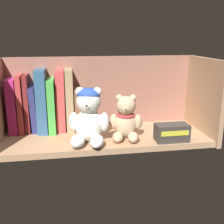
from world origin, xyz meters
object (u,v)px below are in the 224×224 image
object	(u,v)px
book_0	(13,106)
book_6	(60,100)
teddy_bear_larger	(89,117)
book_3	(34,109)
book_5	(52,104)
book_1	(21,103)
book_7	(69,100)
book_2	(27,103)
book_4	(42,100)
book_8	(78,108)
teddy_bear_smaller	(126,120)
small_product_box	(172,133)

from	to	relation	value
book_0	book_6	xyz separation A→B (cm)	(16.72, 0.00, 1.29)
book_6	teddy_bear_larger	size ratio (longest dim) A/B	1.21
book_3	book_6	xyz separation A→B (cm)	(9.65, 0.00, 2.79)
book_5	book_1	bearing A→B (deg)	180.00
book_3	book_1	bearing A→B (deg)	180.00
book_3	book_7	world-z (taller)	book_7
book_2	teddy_bear_larger	xyz separation A→B (cm)	(20.95, -15.05, -1.71)
book_4	book_8	xyz separation A→B (cm)	(12.74, 0.00, -3.64)
book_7	teddy_bear_smaller	xyz separation A→B (cm)	(18.59, -13.16, -4.77)
book_0	book_7	distance (cm)	20.02
teddy_bear_smaller	small_product_box	distance (cm)	15.88
book_3	book_4	bearing A→B (deg)	0.00
book_6	book_7	size ratio (longest dim) A/B	0.98
book_2	book_3	bearing A→B (deg)	0.00
book_3	teddy_bear_smaller	xyz separation A→B (cm)	(31.49, -13.16, -1.80)
book_4	book_5	size ratio (longest dim) A/B	1.18
book_5	book_2	bearing A→B (deg)	180.00
book_0	book_2	distance (cm)	4.95
book_2	small_product_box	bearing A→B (deg)	-20.67
book_4	small_product_box	xyz separation A→B (cm)	(43.00, -18.21, -8.47)
book_8	small_product_box	xyz separation A→B (cm)	(30.25, -18.21, -4.83)
small_product_box	book_7	bearing A→B (deg)	151.27
teddy_bear_smaller	small_product_box	world-z (taller)	teddy_bear_smaller
book_3	book_6	bearing A→B (deg)	0.00
book_5	small_product_box	xyz separation A→B (cm)	(39.63, -18.21, -6.75)
book_1	book_0	bearing A→B (deg)	180.00
book_0	book_2	world-z (taller)	book_2
book_3	book_4	world-z (taller)	book_4
teddy_bear_larger	small_product_box	xyz separation A→B (cm)	(27.32, -3.16, -5.81)
book_2	book_6	bearing A→B (deg)	0.00
teddy_bear_smaller	small_product_box	size ratio (longest dim) A/B	1.38
book_3	teddy_bear_larger	distance (cm)	24.08
teddy_bear_smaller	book_0	bearing A→B (deg)	161.16
book_1	book_6	size ratio (longest dim) A/B	0.94
book_5	book_7	xyz separation A→B (cm)	(6.42, 0.00, 1.61)
teddy_bear_larger	teddy_bear_smaller	distance (cm)	13.03
book_3	book_8	size ratio (longest dim) A/B	1.07
book_1	book_7	bearing A→B (deg)	0.00
book_8	small_product_box	distance (cm)	35.64
book_4	book_6	bearing A→B (deg)	0.00
book_2	book_3	distance (cm)	3.03
book_5	book_6	world-z (taller)	book_6
book_5	book_8	bearing A→B (deg)	0.00
book_0	teddy_bear_larger	xyz separation A→B (cm)	(25.86, -15.05, -1.09)
book_2	teddy_bear_smaller	bearing A→B (deg)	-21.36
book_1	book_2	world-z (taller)	same
book_0	book_8	bearing A→B (deg)	0.00
book_3	small_product_box	world-z (taller)	book_3
book_8	teddy_bear_larger	xyz separation A→B (cm)	(2.93, -15.05, 0.98)
book_7	book_8	distance (cm)	4.61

